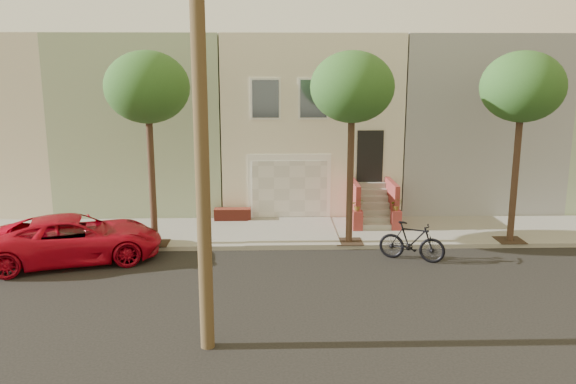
{
  "coord_description": "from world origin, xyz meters",
  "views": [
    {
      "loc": [
        -1.6,
        -14.85,
        5.96
      ],
      "look_at": [
        -1.08,
        3.0,
        2.08
      ],
      "focal_mm": 36.28,
      "sensor_mm": 36.0,
      "label": 1
    }
  ],
  "objects": [
    {
      "name": "motorcycle",
      "position": [
        2.76,
        2.35,
        0.62
      ],
      "size": [
        2.11,
        1.38,
        1.23
      ],
      "primitive_type": "imported",
      "rotation": [
        0.0,
        0.0,
        1.15
      ],
      "color": "black",
      "rests_on": "ground"
    },
    {
      "name": "ground",
      "position": [
        0.0,
        0.0,
        0.0
      ],
      "size": [
        90.0,
        90.0,
        0.0
      ],
      "primitive_type": "plane",
      "color": "black",
      "rests_on": "ground"
    },
    {
      "name": "tree_right",
      "position": [
        6.5,
        3.9,
        5.26
      ],
      "size": [
        2.7,
        2.57,
        6.3
      ],
      "color": "#2D2116",
      "rests_on": "sidewalk"
    },
    {
      "name": "sidewalk",
      "position": [
        0.0,
        5.35,
        0.07
      ],
      "size": [
        40.0,
        3.7,
        0.15
      ],
      "primitive_type": "cube",
      "color": "gray",
      "rests_on": "ground"
    },
    {
      "name": "pickup_truck",
      "position": [
        -7.69,
        2.6,
        0.73
      ],
      "size": [
        5.7,
        3.76,
        1.46
      ],
      "primitive_type": "imported",
      "rotation": [
        0.0,
        0.0,
        1.85
      ],
      "color": "#B4081D",
      "rests_on": "ground"
    },
    {
      "name": "tree_left",
      "position": [
        -5.5,
        3.9,
        5.26
      ],
      "size": [
        2.7,
        2.57,
        6.3
      ],
      "color": "#2D2116",
      "rests_on": "sidewalk"
    },
    {
      "name": "house_row",
      "position": [
        0.0,
        11.19,
        3.64
      ],
      "size": [
        33.1,
        11.7,
        7.0
      ],
      "color": "beige",
      "rests_on": "sidewalk"
    },
    {
      "name": "tree_mid",
      "position": [
        1.0,
        3.9,
        5.26
      ],
      "size": [
        2.7,
        2.57,
        6.3
      ],
      "color": "#2D2116",
      "rests_on": "sidewalk"
    }
  ]
}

